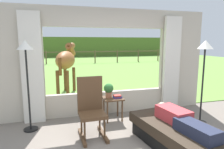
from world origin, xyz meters
TOP-DOWN VIEW (x-y plane):
  - back_wall_with_window at (0.00, 2.26)m, footprint 5.20×0.12m
  - curtain_panel_left at (-1.69, 2.12)m, footprint 0.44×0.10m
  - curtain_panel_right at (1.69, 2.12)m, footprint 0.44×0.10m
  - outdoor_pasture_lawn at (0.00, 13.16)m, footprint 36.00×21.68m
  - distant_hill_ridge at (0.00, 23.00)m, footprint 36.00×2.00m
  - recliner_sofa at (0.73, 0.32)m, footprint 1.14×1.81m
  - reclining_person at (0.73, 0.27)m, footprint 0.42×1.44m
  - rocking_chair at (-0.58, 1.16)m, footprint 0.50×0.70m
  - side_table at (0.01, 1.78)m, footprint 0.44×0.44m
  - potted_plant at (-0.07, 1.84)m, footprint 0.22×0.22m
  - book_stack at (0.10, 1.72)m, footprint 0.20×0.14m
  - floor_lamp_left at (-1.74, 1.71)m, footprint 0.32×0.32m
  - floor_lamp_right at (1.81, 1.08)m, footprint 0.32×0.32m
  - horse at (-0.86, 4.52)m, footprint 0.94×1.81m
  - pasture_tree at (-2.13, 7.40)m, footprint 1.15×1.21m
  - pasture_fence_line at (0.00, 14.38)m, footprint 16.10×0.10m

SIDE VIEW (x-z plane):
  - outdoor_pasture_lawn at x=0.00m, z-range 0.00..0.02m
  - recliner_sofa at x=0.73m, z-range 0.01..0.43m
  - side_table at x=0.01m, z-range 0.17..0.69m
  - reclining_person at x=0.73m, z-range 0.41..0.63m
  - rocking_chair at x=-0.58m, z-range -0.01..1.11m
  - book_stack at x=0.10m, z-range 0.52..0.59m
  - potted_plant at x=-0.07m, z-range 0.54..0.86m
  - pasture_fence_line at x=0.00m, z-range 0.19..1.29m
  - horse at x=-0.86m, z-range 0.29..2.02m
  - curtain_panel_left at x=-1.69m, z-range 0.00..2.40m
  - curtain_panel_right at x=1.69m, z-range 0.00..2.40m
  - distant_hill_ridge at x=0.00m, z-range 0.00..2.40m
  - back_wall_with_window at x=0.00m, z-range -0.03..2.52m
  - floor_lamp_right at x=1.81m, z-range 0.55..2.35m
  - floor_lamp_left at x=-1.74m, z-range 0.55..2.35m
  - pasture_tree at x=-2.13m, z-range -0.06..3.37m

